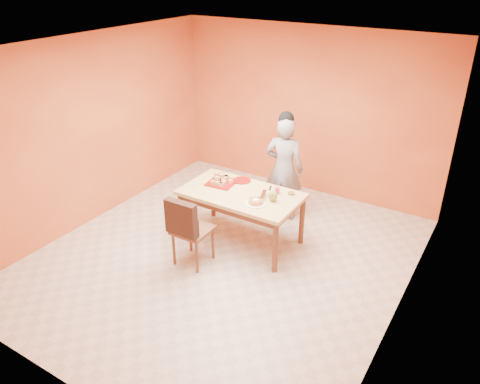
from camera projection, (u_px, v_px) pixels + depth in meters
The scene contains 17 objects.
floor at pixel (223, 257), 6.24m from camera, with size 5.00×5.00×0.00m, color beige.
ceiling at pixel (219, 49), 5.03m from camera, with size 5.00×5.00×0.00m, color silver.
wall_back at pixel (307, 112), 7.54m from camera, with size 4.50×4.50×0.00m, color orange.
wall_left at pixel (91, 131), 6.69m from camera, with size 5.00×5.00×0.00m, color orange.
wall_right at pixel (412, 212), 4.58m from camera, with size 5.00×5.00×0.00m, color orange.
dining_table at pixel (241, 199), 6.31m from camera, with size 1.60×0.90×0.76m.
dining_chair at pixel (192, 229), 5.92m from camera, with size 0.46×0.53×0.98m.
pastry_pile at pixel (222, 178), 6.49m from camera, with size 0.33×0.33×0.11m, color tan, non-canonical shape.
person at pixel (284, 169), 6.89m from camera, with size 0.58×0.38×1.59m, color gray.
pastry_platter at pixel (222, 183), 6.52m from camera, with size 0.37×0.37×0.02m, color maroon.
red_dinner_plate at pixel (242, 180), 6.59m from camera, with size 0.25×0.25×0.02m, color maroon.
white_cake_plate at pixel (256, 203), 5.98m from camera, with size 0.28×0.28×0.01m, color silver.
sponge_cake at pixel (256, 201), 5.97m from camera, with size 0.19×0.19×0.04m, color #F2903E.
cake_server at pixel (263, 194), 6.09m from camera, with size 0.05×0.27×0.01m, color white.
egg_ornament at pixel (273, 196), 6.01m from camera, with size 0.12×0.10×0.15m, color olive.
magenta_glass at pixel (277, 191), 6.22m from camera, with size 0.07×0.07×0.09m, color #D11F5B.
checker_tin at pixel (291, 193), 6.22m from camera, with size 0.09×0.09×0.03m, color #3C1F10.
Camera 1 is at (2.92, -4.29, 3.59)m, focal length 35.00 mm.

